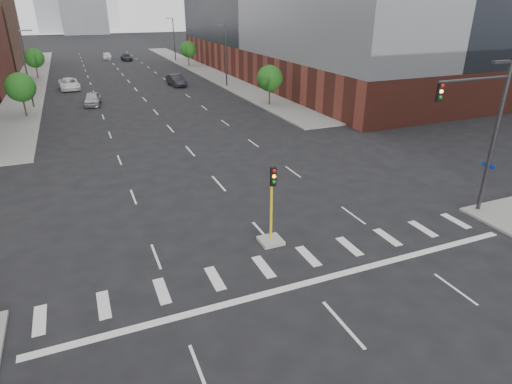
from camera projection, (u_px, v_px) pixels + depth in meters
ground at (373, 359)px, 15.55m from camera, size 400.00×400.00×0.00m
sidewalk_left_far at (32, 79)px, 72.63m from camera, size 5.00×92.00×0.15m
sidewalk_right_far at (202, 70)px, 83.25m from camera, size 5.00×92.00×0.15m
building_right_main at (305, 9)px, 72.17m from camera, size 24.00×70.00×22.00m
median_traffic_signal at (271, 227)px, 22.72m from camera, size 1.20×1.20×4.40m
mast_arm_signal at (487, 124)px, 24.06m from camera, size 5.12×0.90×9.07m
streetlight_right_a at (225, 53)px, 64.67m from camera, size 1.60×0.22×9.07m
streetlight_right_b at (174, 38)px, 94.20m from camera, size 1.60×0.22×9.07m
streetlight_left at (26, 66)px, 50.95m from camera, size 1.60×0.22×9.07m
tree_left_near at (20, 87)px, 47.18m from camera, size 3.20×3.20×4.85m
tree_left_far at (34, 58)px, 72.49m from camera, size 3.20×3.20×4.85m
tree_right_near at (270, 78)px, 52.88m from camera, size 3.20×3.20×4.85m
tree_right_far at (188, 49)px, 86.62m from camera, size 3.20×3.20×4.85m
car_near_left at (92, 99)px, 54.18m from camera, size 2.51×4.90×1.60m
car_mid_right at (176, 80)px, 66.96m from camera, size 2.29×5.37×1.72m
car_far_left at (69, 84)px, 64.05m from camera, size 3.16×6.11×1.65m
car_deep_right at (126, 57)px, 96.93m from camera, size 2.25×5.10×1.46m
car_distant at (107, 56)px, 99.10m from camera, size 2.26×4.81×1.59m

